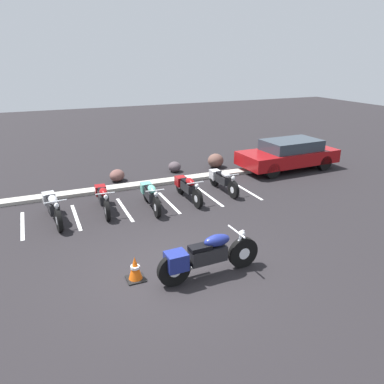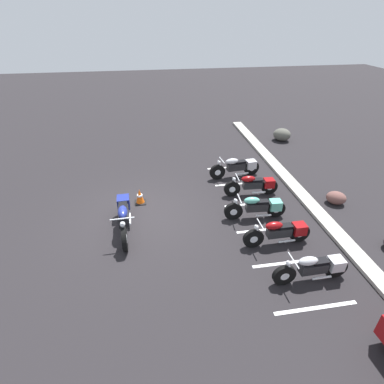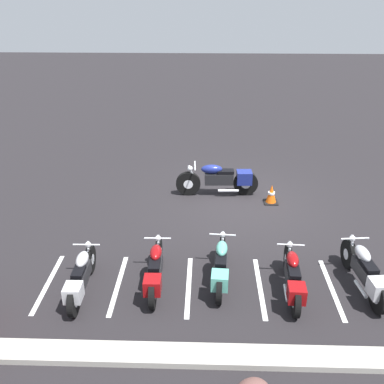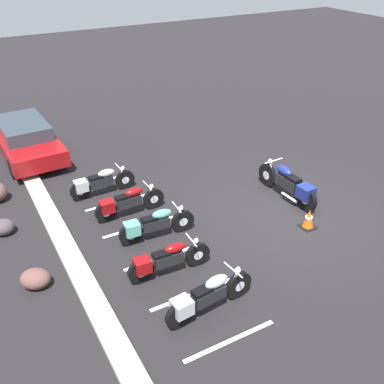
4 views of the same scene
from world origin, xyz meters
The scene contains 18 objects.
ground centered at (0.00, 0.00, 0.00)m, with size 60.00×60.00×0.00m, color black.
motorcycle_navy_featured centered at (0.55, -0.46, 0.52)m, with size 2.48×0.69×0.97m.
parked_bike_0 centered at (-2.30, 4.13, 0.46)m, with size 0.63×2.19×0.86m.
parked_bike_1 centered at (-0.78, 4.32, 0.43)m, with size 0.58×2.08×0.82m.
parked_bike_2 centered at (0.68, 3.96, 0.44)m, with size 0.59×2.09×0.82m.
parked_bike_3 centered at (2.05, 4.16, 0.44)m, with size 0.59×2.09×0.82m.
parked_bike_4 centered at (3.55, 4.44, 0.43)m, with size 0.58×2.06×0.81m.
car_red centered at (7.48, 5.79, 0.68)m, with size 4.36×1.96×1.29m.
concrete_curb centered at (0.00, 6.12, 0.06)m, with size 18.00×0.50×0.12m, color #A8A399.
landscape_rock_0 centered at (0.28, 7.10, 0.23)m, with size 0.69×0.56×0.46m, color brown.
landscape_rock_1 centered at (2.82, 7.39, 0.22)m, with size 0.58×0.53×0.43m, color #493E43.
traffic_cone centered at (-0.90, 0.04, 0.26)m, with size 0.40×0.40×0.57m.
stall_line_0 centered at (-3.20, 4.10, 0.00)m, with size 0.10×2.10×0.00m, color white.
stall_line_1 centered at (-1.68, 4.10, 0.00)m, with size 0.10×2.10×0.00m, color white.
stall_line_2 centered at (-0.16, 4.10, 0.00)m, with size 0.10×2.10×0.00m, color white.
stall_line_3 centered at (1.36, 4.10, 0.00)m, with size 0.10×2.10×0.00m, color white.
stall_line_4 centered at (2.87, 4.10, 0.00)m, with size 0.10×2.10×0.00m, color white.
stall_line_5 centered at (4.39, 4.10, 0.00)m, with size 0.10×2.10×0.00m, color white.
Camera 4 is at (-8.26, 7.78, 7.05)m, focal length 42.00 mm.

